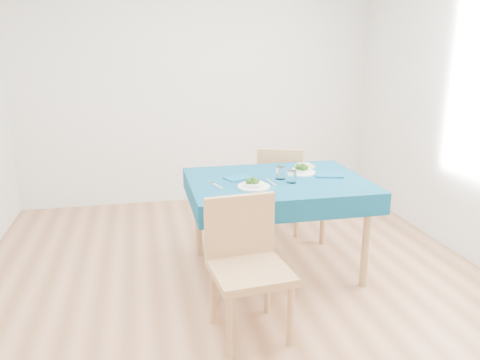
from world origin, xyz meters
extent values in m
cube|color=#95613E|center=(0.00, 0.00, -0.01)|extent=(4.00, 4.50, 0.02)
cube|color=silver|center=(0.00, 2.25, 1.35)|extent=(4.00, 0.02, 2.70)
cube|color=silver|center=(0.00, -2.25, 1.35)|extent=(4.00, 0.02, 2.70)
cube|color=navy|center=(0.35, 0.27, 0.38)|extent=(1.35, 1.03, 0.76)
cube|color=#AA7E4F|center=(-0.06, -0.55, 0.57)|extent=(0.50, 0.54, 1.14)
cube|color=#AA7E4F|center=(0.64, 1.11, 0.52)|extent=(0.55, 0.57, 1.04)
cube|color=silver|center=(-0.13, 0.20, 0.76)|extent=(0.08, 0.19, 0.00)
cube|color=silver|center=(0.29, 0.20, 0.76)|extent=(0.02, 0.22, 0.00)
cube|color=silver|center=(0.47, 0.47, 0.76)|extent=(0.09, 0.18, 0.00)
cube|color=silver|center=(0.81, 0.28, 0.76)|extent=(0.09, 0.21, 0.00)
cube|color=navy|center=(0.06, 0.36, 0.76)|extent=(0.23, 0.20, 0.01)
cube|color=navy|center=(0.78, 0.29, 0.76)|extent=(0.25, 0.20, 0.01)
cylinder|color=white|center=(0.38, 0.28, 0.81)|extent=(0.08, 0.08, 0.10)
cylinder|color=white|center=(0.43, 0.17, 0.81)|extent=(0.07, 0.07, 0.09)
cylinder|color=#C5D769|center=(0.70, 0.62, 0.76)|extent=(0.18, 0.18, 0.01)
cube|color=beige|center=(0.70, 0.62, 0.77)|extent=(0.11, 0.11, 0.01)
camera|label=1|loc=(-0.66, -3.05, 1.73)|focal=35.00mm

